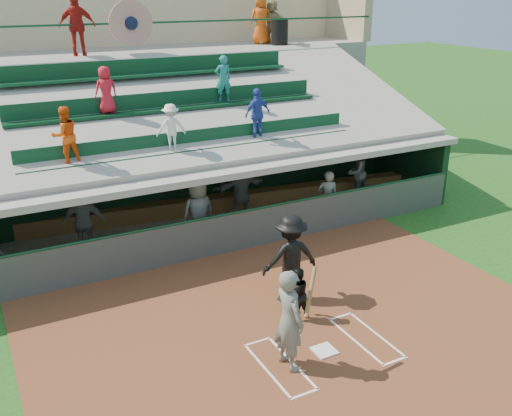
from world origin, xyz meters
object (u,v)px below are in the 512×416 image
home_plate (324,351)px  catcher (297,294)px  batter_at_plate (289,319)px  trash_bin (280,32)px

home_plate → catcher: 1.43m
home_plate → batter_at_plate: batter_at_plate is taller
batter_at_plate → trash_bin: bearing=61.1°
catcher → batter_at_plate: bearing=51.0°
home_plate → catcher: size_ratio=0.36×
home_plate → trash_bin: bearing=64.1°
catcher → trash_bin: size_ratio=1.21×
catcher → home_plate: bearing=81.4°
batter_at_plate → catcher: bearing=53.5°
home_plate → batter_at_plate: (-0.86, -0.05, 1.00)m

